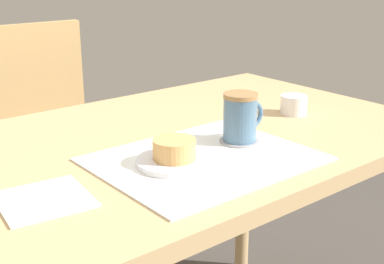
{
  "coord_description": "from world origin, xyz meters",
  "views": [
    {
      "loc": [
        -0.69,
        -0.94,
        1.15
      ],
      "look_at": [
        -0.03,
        -0.12,
        0.8
      ],
      "focal_mm": 50.0,
      "sensor_mm": 36.0,
      "label": 1
    }
  ],
  "objects_px": {
    "pastry_plate": "(174,162)",
    "coffee_mug": "(241,117)",
    "dining_table": "(170,170)",
    "wooden_chair": "(49,150)",
    "pastry": "(174,149)",
    "sugar_bowl": "(294,105)"
  },
  "relations": [
    {
      "from": "wooden_chair",
      "to": "sugar_bowl",
      "type": "height_order",
      "value": "wooden_chair"
    },
    {
      "from": "pastry_plate",
      "to": "dining_table",
      "type": "bearing_deg",
      "value": 56.59
    },
    {
      "from": "wooden_chair",
      "to": "pastry_plate",
      "type": "relative_size",
      "value": 6.01
    },
    {
      "from": "wooden_chair",
      "to": "coffee_mug",
      "type": "distance_m",
      "value": 0.94
    },
    {
      "from": "wooden_chair",
      "to": "pastry_plate",
      "type": "bearing_deg",
      "value": 84.0
    },
    {
      "from": "coffee_mug",
      "to": "sugar_bowl",
      "type": "height_order",
      "value": "coffee_mug"
    },
    {
      "from": "dining_table",
      "to": "pastry_plate",
      "type": "xyz_separation_m",
      "value": [
        -0.1,
        -0.15,
        0.09
      ]
    },
    {
      "from": "pastry_plate",
      "to": "coffee_mug",
      "type": "distance_m",
      "value": 0.2
    },
    {
      "from": "pastry",
      "to": "pastry_plate",
      "type": "bearing_deg",
      "value": 0.0
    },
    {
      "from": "pastry_plate",
      "to": "sugar_bowl",
      "type": "bearing_deg",
      "value": 11.29
    },
    {
      "from": "coffee_mug",
      "to": "sugar_bowl",
      "type": "relative_size",
      "value": 1.55
    },
    {
      "from": "dining_table",
      "to": "wooden_chair",
      "type": "relative_size",
      "value": 1.38
    },
    {
      "from": "dining_table",
      "to": "wooden_chair",
      "type": "height_order",
      "value": "wooden_chair"
    },
    {
      "from": "pastry",
      "to": "coffee_mug",
      "type": "distance_m",
      "value": 0.2
    },
    {
      "from": "pastry_plate",
      "to": "coffee_mug",
      "type": "xyz_separation_m",
      "value": [
        0.19,
        0.01,
        0.05
      ]
    },
    {
      "from": "sugar_bowl",
      "to": "wooden_chair",
      "type": "bearing_deg",
      "value": 112.83
    },
    {
      "from": "dining_table",
      "to": "pastry",
      "type": "xyz_separation_m",
      "value": [
        -0.1,
        -0.15,
        0.12
      ]
    },
    {
      "from": "sugar_bowl",
      "to": "dining_table",
      "type": "bearing_deg",
      "value": 171.44
    },
    {
      "from": "pastry",
      "to": "coffee_mug",
      "type": "xyz_separation_m",
      "value": [
        0.19,
        0.01,
        0.03
      ]
    },
    {
      "from": "dining_table",
      "to": "coffee_mug",
      "type": "height_order",
      "value": "coffee_mug"
    },
    {
      "from": "wooden_chair",
      "to": "pastry_plate",
      "type": "height_order",
      "value": "wooden_chair"
    },
    {
      "from": "wooden_chair",
      "to": "coffee_mug",
      "type": "bearing_deg",
      "value": 96.44
    }
  ]
}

